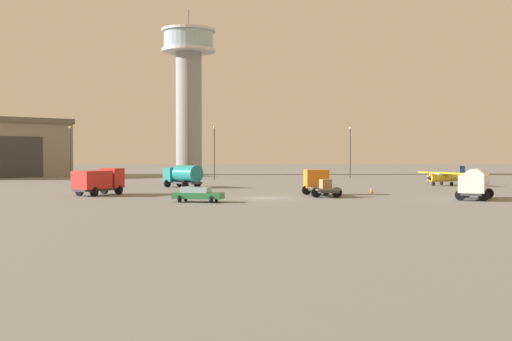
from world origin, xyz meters
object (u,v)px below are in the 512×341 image
truck_box_red (98,181)px  traffic_cone_mid_apron (182,188)px  control_tower (189,84)px  light_post_north (70,148)px  truck_fuel_tanker_teal (183,175)px  light_post_centre (214,148)px  light_post_west (350,148)px  traffic_cone_near_right (371,190)px  truck_flatbed_orange (319,183)px  car_green (198,194)px  airplane_yellow (446,177)px  truck_fuel_tanker_white (475,182)px

truck_box_red → traffic_cone_mid_apron: size_ratio=10.70×
control_tower → traffic_cone_mid_apron: bearing=-83.9°
light_post_north → truck_fuel_tanker_teal: bearing=-48.8°
truck_fuel_tanker_teal → light_post_centre: bearing=-49.7°
light_post_west → traffic_cone_mid_apron: (-25.20, -40.82, -5.17)m
truck_box_red → traffic_cone_near_right: (29.32, 4.29, -1.20)m
truck_flatbed_orange → light_post_west: (9.55, 50.03, 4.15)m
control_tower → light_post_centre: (7.16, -23.01, -13.44)m
truck_box_red → car_green: size_ratio=1.25×
airplane_yellow → truck_box_red: size_ratio=1.43×
traffic_cone_near_right → traffic_cone_mid_apron: bearing=166.7°
light_post_centre → traffic_cone_near_right: size_ratio=12.40×
truck_box_red → light_post_west: size_ratio=0.65×
truck_box_red → traffic_cone_near_right: size_ratio=8.14×
airplane_yellow → truck_box_red: truck_box_red is taller
airplane_yellow → truck_fuel_tanker_teal: truck_fuel_tanker_teal is taller
airplane_yellow → traffic_cone_near_right: 21.43m
traffic_cone_near_right → truck_box_red: bearing=-171.7°
traffic_cone_near_right → truck_flatbed_orange: bearing=-146.5°
light_post_centre → traffic_cone_mid_apron: (-1.06, -33.86, -5.10)m
truck_flatbed_orange → traffic_cone_near_right: truck_flatbed_orange is taller
truck_fuel_tanker_white → light_post_centre: 56.72m
truck_fuel_tanker_teal → traffic_cone_near_right: bearing=-163.3°
airplane_yellow → light_post_north: light_post_north is taller
truck_box_red → light_post_centre: (8.60, 43.30, 3.82)m
truck_fuel_tanker_white → car_green: bearing=-56.4°
truck_fuel_tanker_white → light_post_centre: (-29.15, 48.51, 3.76)m
truck_fuel_tanker_white → truck_flatbed_orange: (-14.56, 5.44, -0.32)m
traffic_cone_mid_apron → truck_fuel_tanker_teal: bearing=95.7°
light_post_west → control_tower: bearing=152.9°
truck_box_red → light_post_north: 44.67m
truck_fuel_tanker_white → truck_box_red: 38.11m
car_green → light_post_centre: light_post_centre is taller
airplane_yellow → control_tower: bearing=-75.6°
airplane_yellow → truck_fuel_tanker_white: size_ratio=1.34×
airplane_yellow → light_post_west: 30.68m
airplane_yellow → truck_fuel_tanker_white: bearing=52.7°
truck_fuel_tanker_teal → traffic_cone_mid_apron: size_ratio=10.00×
light_post_centre → control_tower: bearing=107.3°
control_tower → truck_flatbed_orange: size_ratio=4.89×
truck_flatbed_orange → light_post_west: 51.11m
truck_fuel_tanker_white → traffic_cone_mid_apron: truck_fuel_tanker_white is taller
truck_fuel_tanker_teal → light_post_centre: light_post_centre is taller
truck_box_red → airplane_yellow: bearing=-33.3°
control_tower → traffic_cone_mid_apron: size_ratio=60.92×
light_post_west → traffic_cone_near_right: light_post_west is taller
truck_fuel_tanker_teal → light_post_centre: size_ratio=0.61×
control_tower → truck_fuel_tanker_white: 82.04m
truck_flatbed_orange → traffic_cone_mid_apron: bearing=50.1°
light_post_centre → light_post_north: bearing=-176.1°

